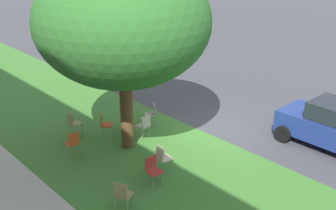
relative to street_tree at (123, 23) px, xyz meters
name	(u,v)px	position (x,y,z in m)	size (l,w,h in m)	color
ground	(210,131)	(-1.18, -2.96, -4.30)	(80.00, 80.00, 0.00)	#424247
grass_verge	(145,161)	(-1.18, 0.24, -4.30)	(48.00, 6.00, 0.01)	#3D752D
street_tree	(123,23)	(0.00, 0.00, 0.00)	(5.51, 5.51, 6.35)	brown
chair_0	(105,123)	(1.20, 0.11, -3.78)	(0.58, 0.59, 0.88)	#C64C1E
chair_1	(73,142)	(0.68, 1.74, -3.78)	(0.45, 0.44, 0.88)	#C64C1E
chair_2	(126,119)	(0.96, -0.67, -3.78)	(0.54, 0.53, 0.88)	olive
chair_3	(144,124)	(0.13, -0.84, -3.78)	(0.45, 0.45, 0.88)	#ADA393
chair_4	(153,168)	(-2.36, 0.89, -3.78)	(0.45, 0.44, 0.88)	#B7332D
chair_5	(163,157)	(-2.04, 0.22, -3.78)	(0.48, 0.49, 0.88)	beige
chair_6	(123,194)	(-2.77, 2.30, -3.78)	(0.55, 0.56, 0.88)	olive
chair_7	(152,112)	(0.75, -1.76, -3.78)	(0.57, 0.57, 0.88)	#ADA393
chair_8	(73,122)	(2.02, 0.94, -3.78)	(0.43, 0.43, 0.88)	olive
parked_car	(336,126)	(-4.90, -5.09, -3.47)	(3.70, 1.92, 1.65)	navy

